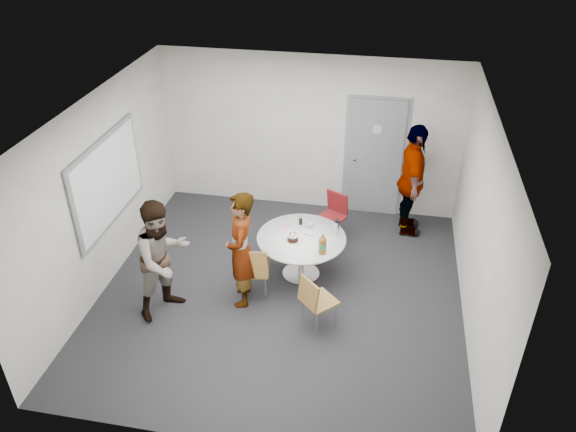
% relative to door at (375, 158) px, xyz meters
% --- Properties ---
extents(floor, '(5.00, 5.00, 0.00)m').
position_rel_door_xyz_m(floor, '(-1.10, -2.48, -1.03)').
color(floor, '#242428').
rests_on(floor, ground).
extents(ceiling, '(5.00, 5.00, 0.00)m').
position_rel_door_xyz_m(ceiling, '(-1.10, -2.48, 1.67)').
color(ceiling, silver).
rests_on(ceiling, wall_back).
extents(wall_back, '(5.00, 0.00, 5.00)m').
position_rel_door_xyz_m(wall_back, '(-1.10, 0.02, 0.32)').
color(wall_back, '#BAB7B0').
rests_on(wall_back, floor).
extents(wall_left, '(0.00, 5.00, 5.00)m').
position_rel_door_xyz_m(wall_left, '(-3.60, -2.48, 0.32)').
color(wall_left, '#BAB7B0').
rests_on(wall_left, floor).
extents(wall_right, '(0.00, 5.00, 5.00)m').
position_rel_door_xyz_m(wall_right, '(1.40, -2.48, 0.32)').
color(wall_right, '#BAB7B0').
rests_on(wall_right, floor).
extents(wall_front, '(5.00, 0.00, 5.00)m').
position_rel_door_xyz_m(wall_front, '(-1.10, -4.98, 0.32)').
color(wall_front, '#BAB7B0').
rests_on(wall_front, floor).
extents(door, '(1.02, 0.17, 2.12)m').
position_rel_door_xyz_m(door, '(0.00, 0.00, 0.00)').
color(door, slate).
rests_on(door, wall_back).
extents(whiteboard, '(0.04, 1.90, 1.25)m').
position_rel_door_xyz_m(whiteboard, '(-3.56, -2.28, 0.42)').
color(whiteboard, gray).
rests_on(whiteboard, wall_left).
extents(table, '(1.27, 1.27, 0.97)m').
position_rel_door_xyz_m(table, '(-0.87, -2.02, -0.45)').
color(table, white).
rests_on(table, floor).
extents(chair_near_left, '(0.47, 0.50, 0.84)m').
position_rel_door_xyz_m(chair_near_left, '(-1.44, -2.65, -0.52)').
color(chair_near_left, brown).
rests_on(chair_near_left, floor).
extents(chair_near_right, '(0.56, 0.56, 0.80)m').
position_rel_door_xyz_m(chair_near_right, '(-0.54, -3.09, -0.54)').
color(chair_near_right, brown).
rests_on(chair_near_right, floor).
extents(chair_far, '(0.53, 0.55, 0.81)m').
position_rel_door_xyz_m(chair_far, '(-0.55, -0.96, -0.53)').
color(chair_far, maroon).
rests_on(chair_far, floor).
extents(person_main, '(0.52, 0.68, 1.68)m').
position_rel_door_xyz_m(person_main, '(-1.59, -2.71, -0.18)').
color(person_main, '#A5C6EA').
rests_on(person_main, floor).
extents(person_left, '(0.98, 1.03, 1.68)m').
position_rel_door_xyz_m(person_left, '(-2.53, -3.07, -0.19)').
color(person_left, white).
rests_on(person_left, floor).
extents(person_right, '(0.54, 1.13, 1.87)m').
position_rel_door_xyz_m(person_right, '(0.62, -0.53, -0.09)').
color(person_right, black).
rests_on(person_right, floor).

